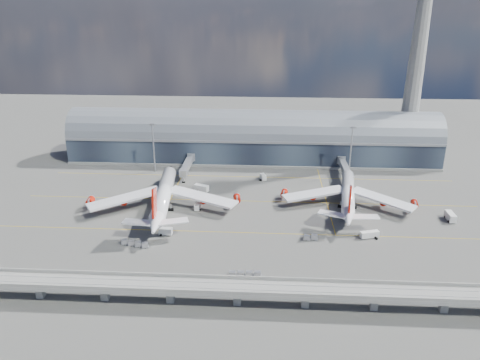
# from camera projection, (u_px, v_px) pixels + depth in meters

# --- Properties ---
(ground) EXTENTS (500.00, 500.00, 0.00)m
(ground) POSITION_uv_depth(u_px,v_px,m) (246.00, 221.00, 190.41)
(ground) COLOR #474744
(ground) RESTS_ON ground
(taxi_lines) EXTENTS (200.00, 80.12, 0.01)m
(taxi_lines) POSITION_uv_depth(u_px,v_px,m) (248.00, 199.00, 210.92)
(taxi_lines) COLOR gold
(taxi_lines) RESTS_ON ground
(terminal) EXTENTS (200.00, 30.00, 28.00)m
(terminal) POSITION_uv_depth(u_px,v_px,m) (253.00, 140.00, 258.62)
(terminal) COLOR #1D2431
(terminal) RESTS_ON ground
(control_tower) EXTENTS (19.00, 19.00, 103.00)m
(control_tower) POSITION_uv_depth(u_px,v_px,m) (416.00, 65.00, 243.84)
(control_tower) COLOR gray
(control_tower) RESTS_ON ground
(guideway) EXTENTS (220.00, 8.50, 7.20)m
(guideway) POSITION_uv_depth(u_px,v_px,m) (237.00, 289.00, 137.40)
(guideway) COLOR gray
(guideway) RESTS_ON ground
(floodlight_mast_left) EXTENTS (3.00, 0.70, 25.70)m
(floodlight_mast_left) POSITION_uv_depth(u_px,v_px,m) (154.00, 146.00, 239.16)
(floodlight_mast_left) COLOR gray
(floodlight_mast_left) RESTS_ON ground
(floodlight_mast_right) EXTENTS (3.00, 0.70, 25.70)m
(floodlight_mast_right) POSITION_uv_depth(u_px,v_px,m) (351.00, 150.00, 233.73)
(floodlight_mast_right) COLOR gray
(floodlight_mast_right) RESTS_ON ground
(airliner_left) EXTENTS (66.20, 69.60, 21.20)m
(airliner_left) POSITION_uv_depth(u_px,v_px,m) (163.00, 196.00, 198.79)
(airliner_left) COLOR white
(airliner_left) RESTS_ON ground
(airliner_right) EXTENTS (58.64, 61.34, 19.49)m
(airliner_right) POSITION_uv_depth(u_px,v_px,m) (348.00, 195.00, 202.20)
(airliner_right) COLOR white
(airliner_right) RESTS_ON ground
(jet_bridge_left) EXTENTS (4.40, 28.00, 7.25)m
(jet_bridge_left) POSITION_uv_depth(u_px,v_px,m) (188.00, 164.00, 239.57)
(jet_bridge_left) COLOR gray
(jet_bridge_left) RESTS_ON ground
(jet_bridge_right) EXTENTS (4.40, 32.00, 7.25)m
(jet_bridge_right) POSITION_uv_depth(u_px,v_px,m) (345.00, 168.00, 233.45)
(jet_bridge_right) COLOR gray
(jet_bridge_right) RESTS_ON ground
(service_truck_0) EXTENTS (2.70, 6.61, 2.67)m
(service_truck_0) POSITION_uv_depth(u_px,v_px,m) (198.00, 206.00, 200.98)
(service_truck_0) COLOR silver
(service_truck_0) RESTS_ON ground
(service_truck_1) EXTENTS (5.11, 2.70, 2.90)m
(service_truck_1) POSITION_uv_depth(u_px,v_px,m) (166.00, 231.00, 178.98)
(service_truck_1) COLOR silver
(service_truck_1) RESTS_ON ground
(service_truck_2) EXTENTS (7.57, 4.05, 2.64)m
(service_truck_2) POSITION_uv_depth(u_px,v_px,m) (370.00, 234.00, 176.89)
(service_truck_2) COLOR silver
(service_truck_2) RESTS_ON ground
(service_truck_3) EXTENTS (2.93, 6.87, 3.30)m
(service_truck_3) POSITION_uv_depth(u_px,v_px,m) (450.00, 217.00, 190.44)
(service_truck_3) COLOR silver
(service_truck_3) RESTS_ON ground
(service_truck_4) EXTENTS (3.58, 5.24, 2.78)m
(service_truck_4) POSITION_uv_depth(u_px,v_px,m) (263.00, 177.00, 232.58)
(service_truck_4) COLOR silver
(service_truck_4) RESTS_ON ground
(service_truck_5) EXTENTS (7.17, 4.84, 3.24)m
(service_truck_5) POSITION_uv_depth(u_px,v_px,m) (201.00, 188.00, 218.58)
(service_truck_5) COLOR silver
(service_truck_5) RESTS_ON ground
(cargo_train_0) EXTENTS (11.16, 4.35, 1.84)m
(cargo_train_0) POSITION_uv_depth(u_px,v_px,m) (135.00, 244.00, 171.22)
(cargo_train_0) COLOR gray
(cargo_train_0) RESTS_ON ground
(cargo_train_1) EXTENTS (10.92, 2.39, 1.81)m
(cargo_train_1) POSITION_uv_depth(u_px,v_px,m) (245.00, 274.00, 152.56)
(cargo_train_1) COLOR gray
(cargo_train_1) RESTS_ON ground
(cargo_train_2) EXTENTS (5.80, 2.80, 1.89)m
(cargo_train_2) POSITION_uv_depth(u_px,v_px,m) (311.00, 237.00, 175.49)
(cargo_train_2) COLOR gray
(cargo_train_2) RESTS_ON ground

